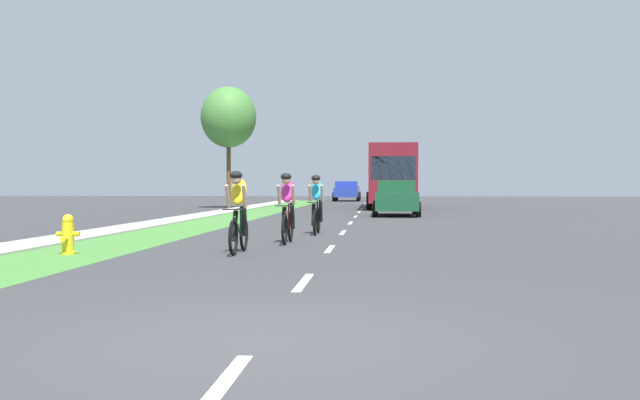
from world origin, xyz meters
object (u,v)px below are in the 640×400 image
object	(u,v)px
cyclist_lead	(238,211)
cyclist_trailing	(287,207)
fire_hydrant_yellow	(68,235)
pickup_blue	(347,191)
cyclist_distant	(317,204)
suv_white	(387,189)
street_tree_far	(229,117)
sedan_dark_green	(396,198)
bus_maroon	(391,174)

from	to	relation	value
cyclist_lead	cyclist_trailing	xyz separation A→B (m)	(0.64, 2.40, 0.00)
fire_hydrant_yellow	pickup_blue	xyz separation A→B (m)	(3.09, 46.81, 0.46)
fire_hydrant_yellow	cyclist_trailing	world-z (taller)	cyclist_trailing
cyclist_distant	suv_white	size ratio (longest dim) A/B	0.37
fire_hydrant_yellow	cyclist_lead	xyz separation A→B (m)	(3.15, 0.55, 0.44)
cyclist_lead	street_tree_far	bearing A→B (deg)	102.45
cyclist_trailing	sedan_dark_green	xyz separation A→B (m)	(2.75, 15.01, -0.04)
fire_hydrant_yellow	sedan_dark_green	distance (m)	19.11
suv_white	fire_hydrant_yellow	bearing A→B (deg)	-96.35
cyclist_lead	cyclist_distant	xyz separation A→B (m)	(1.03, 5.47, 0.00)
cyclist_lead	cyclist_distant	world-z (taller)	same
fire_hydrant_yellow	bus_maroon	distance (m)	29.87
cyclist_distant	street_tree_far	size ratio (longest dim) A/B	0.25
sedan_dark_green	pickup_blue	bearing A→B (deg)	96.82
cyclist_distant	sedan_dark_green	world-z (taller)	cyclist_distant
suv_white	street_tree_far	size ratio (longest dim) A/B	0.68
bus_maroon	street_tree_far	xyz separation A→B (m)	(-9.23, -2.04, 3.17)
pickup_blue	suv_white	xyz separation A→B (m)	(3.49, 12.32, 0.12)
fire_hydrant_yellow	street_tree_far	bearing A→B (deg)	95.70
pickup_blue	suv_white	size ratio (longest dim) A/B	1.09
cyclist_lead	suv_white	size ratio (longest dim) A/B	0.37
fire_hydrant_yellow	cyclist_trailing	bearing A→B (deg)	37.90
cyclist_lead	pickup_blue	xyz separation A→B (m)	(-0.06, 46.26, 0.02)
sedan_dark_green	fire_hydrant_yellow	bearing A→B (deg)	-110.01
bus_maroon	pickup_blue	distance (m)	18.07
fire_hydrant_yellow	street_tree_far	distance (m)	27.62
cyclist_lead	sedan_dark_green	distance (m)	17.73
sedan_dark_green	pickup_blue	distance (m)	29.06
cyclist_distant	sedan_dark_green	xyz separation A→B (m)	(2.36, 11.94, -0.04)
cyclist_lead	cyclist_distant	bearing A→B (deg)	79.37
cyclist_distant	pickup_blue	size ratio (longest dim) A/B	0.34
street_tree_far	sedan_dark_green	bearing A→B (deg)	-44.59
cyclist_distant	sedan_dark_green	bearing A→B (deg)	78.79
pickup_blue	street_tree_far	size ratio (longest dim) A/B	0.74
pickup_blue	fire_hydrant_yellow	bearing A→B (deg)	-93.78
pickup_blue	cyclist_trailing	bearing A→B (deg)	-89.09
sedan_dark_green	street_tree_far	bearing A→B (deg)	135.41
cyclist_lead	fire_hydrant_yellow	bearing A→B (deg)	-170.04
sedan_dark_green	bus_maroon	xyz separation A→B (m)	(-0.02, 11.15, 1.21)
suv_white	street_tree_far	world-z (taller)	street_tree_far
fire_hydrant_yellow	pickup_blue	world-z (taller)	pickup_blue
street_tree_far	cyclist_trailing	bearing A→B (deg)	-74.93
cyclist_lead	cyclist_trailing	bearing A→B (deg)	75.08
bus_maroon	suv_white	xyz separation A→B (m)	(0.06, 30.03, -1.03)
cyclist_distant	bus_maroon	bearing A→B (deg)	84.19
bus_maroon	pickup_blue	size ratio (longest dim) A/B	2.27
suv_white	street_tree_far	xyz separation A→B (m)	(-9.28, -32.06, 4.20)
cyclist_lead	sedan_dark_green	xyz separation A→B (m)	(3.39, 17.40, -0.04)
cyclist_distant	bus_maroon	world-z (taller)	bus_maroon
cyclist_lead	suv_white	world-z (taller)	suv_white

